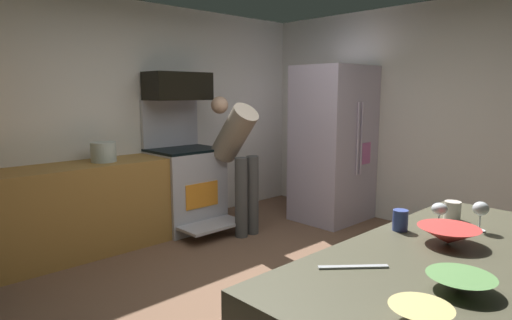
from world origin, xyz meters
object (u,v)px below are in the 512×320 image
object	(u,v)px
person_cook	(237,153)
mug_tea	(452,211)
microwave	(178,86)
mug_coffee	(400,220)
wine_glass_near	(481,210)
oven_range	(185,186)
mixing_bowl_small	(448,235)
refrigerator	(333,144)
wine_glass_mid	(439,210)
stock_pot	(104,152)
mixing_bowl_large	(460,283)
mixing_bowl_prep	(420,315)

from	to	relation	value
person_cook	mug_tea	distance (m)	2.83
microwave	mug_coffee	xyz separation A→B (m)	(-0.85, -3.26, -0.71)
wine_glass_near	oven_range	bearing A→B (deg)	80.66
oven_range	microwave	distance (m)	1.16
mixing_bowl_small	refrigerator	bearing A→B (deg)	45.25
wine_glass_mid	stock_pot	size ratio (longest dim) A/B	0.56
microwave	stock_pot	bearing A→B (deg)	-175.28
person_cook	wine_glass_near	xyz separation A→B (m)	(-0.90, -2.90, 0.09)
wine_glass_near	refrigerator	bearing A→B (deg)	49.39
microwave	mixing_bowl_small	size ratio (longest dim) A/B	2.62
person_cook	stock_pot	distance (m)	1.42
person_cook	refrigerator	bearing A→B (deg)	-18.75
mixing_bowl_large	wine_glass_mid	world-z (taller)	wine_glass_mid
wine_glass_near	stock_pot	world-z (taller)	stock_pot
oven_range	mixing_bowl_prep	xyz separation A→B (m)	(-1.65, -3.67, 0.42)
microwave	mug_tea	world-z (taller)	microwave
microwave	mug_coffee	bearing A→B (deg)	-104.60
person_cook	wine_glass_mid	distance (m)	2.92
mixing_bowl_large	mug_coffee	xyz separation A→B (m)	(0.48, 0.49, 0.03)
mixing_bowl_small	mug_coffee	world-z (taller)	mug_coffee
person_cook	mixing_bowl_prep	bearing A→B (deg)	-122.58
mixing_bowl_prep	stock_pot	xyz separation A→B (m)	(0.68, 3.68, 0.07)
mixing_bowl_large	wine_glass_near	distance (m)	0.79
oven_range	wine_glass_mid	xyz separation A→B (m)	(-0.69, -3.30, 0.49)
mixing_bowl_prep	wine_glass_near	world-z (taller)	wine_glass_near
oven_range	wine_glass_mid	size ratio (longest dim) A/B	10.75
mixing_bowl_prep	mixing_bowl_small	bearing A→B (deg)	17.32
mug_tea	stock_pot	xyz separation A→B (m)	(-0.51, 3.29, 0.05)
microwave	refrigerator	xyz separation A→B (m)	(1.56, -1.07, -0.71)
mixing_bowl_prep	stock_pot	bearing A→B (deg)	79.47
microwave	refrigerator	bearing A→B (deg)	-34.45
oven_range	refrigerator	world-z (taller)	refrigerator
refrigerator	wine_glass_mid	bearing A→B (deg)	-134.06
wine_glass_near	mug_coffee	xyz separation A→B (m)	(-0.28, 0.29, -0.06)
mixing_bowl_large	mug_coffee	size ratio (longest dim) A/B	2.23
person_cook	microwave	bearing A→B (deg)	117.05
wine_glass_near	microwave	bearing A→B (deg)	80.91
stock_pot	refrigerator	bearing A→B (deg)	-21.38
person_cook	wine_glass_near	world-z (taller)	person_cook
mixing_bowl_small	mug_coffee	bearing A→B (deg)	85.91
mixing_bowl_small	mug_tea	bearing A→B (deg)	20.05
refrigerator	stock_pot	size ratio (longest dim) A/B	7.60
wine_glass_near	mug_tea	world-z (taller)	wine_glass_near
person_cook	oven_range	bearing A→B (deg)	120.83
wine_glass_near	stock_pot	xyz separation A→B (m)	(-0.40, 3.47, -0.01)
stock_pot	microwave	bearing A→B (deg)	4.72
mixing_bowl_large	mixing_bowl_small	size ratio (longest dim) A/B	0.85
mug_coffee	stock_pot	world-z (taller)	stock_pot
stock_pot	mug_tea	bearing A→B (deg)	-81.24
mixing_bowl_prep	mixing_bowl_large	bearing A→B (deg)	1.43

